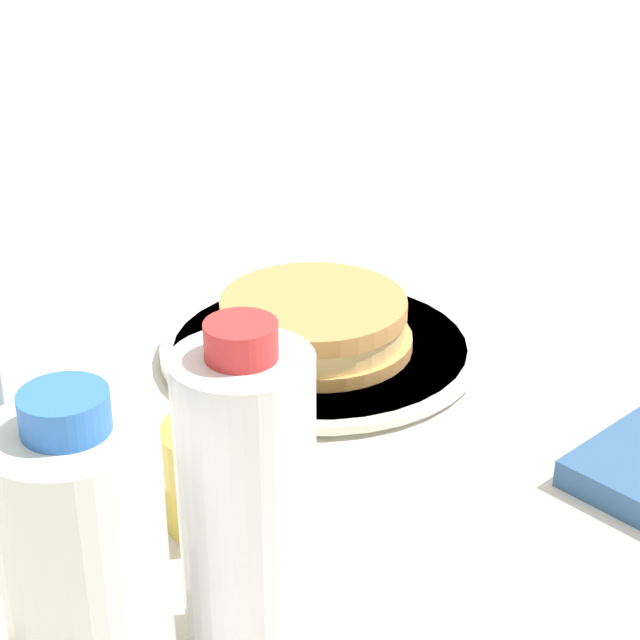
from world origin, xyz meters
name	(u,v)px	position (x,y,z in m)	size (l,w,h in m)	color
ground_plane	(316,342)	(0.00, 0.00, 0.00)	(4.00, 4.00, 0.00)	silver
plate	(320,348)	(-0.01, 0.02, 0.01)	(0.26, 0.26, 0.01)	silver
pancake_stack	(314,323)	(-0.01, 0.03, 0.03)	(0.16, 0.15, 0.04)	tan
juice_glass	(219,474)	(-0.02, 0.25, 0.03)	(0.07, 0.07, 0.07)	yellow
water_bottle_near	(87,591)	(-0.03, 0.43, 0.09)	(0.08, 0.08, 0.19)	silver
water_bottle_mid	(247,510)	(-0.08, 0.35, 0.09)	(0.07, 0.07, 0.20)	white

